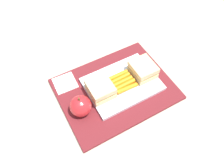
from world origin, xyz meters
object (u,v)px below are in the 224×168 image
Objects in this scene: sandwich_half_left at (143,69)px; paper_napkin at (65,83)px; sandwich_half_right at (100,89)px; carrot_sticks_bundle at (122,82)px; food_tray at (122,84)px; apple at (81,106)px.

sandwich_half_left is 1.14× the size of paper_napkin.
sandwich_half_right reaches higher than carrot_sticks_bundle.
food_tray is 0.19m from paper_napkin.
apple reaches higher than sandwich_half_right.
food_tray is 3.03× the size of apple.
apple reaches higher than food_tray.
apple is (0.08, 0.02, -0.00)m from sandwich_half_right.
carrot_sticks_bundle reaches higher than food_tray.
apple is at bearing 8.57° from carrot_sticks_bundle.
food_tray is at bearing 0.00° from sandwich_half_left.
paper_napkin is at bearing -87.95° from apple.
sandwich_half_right is 0.08m from carrot_sticks_bundle.
apple is at bearing 8.56° from food_tray.
food_tray is 2.92× the size of carrot_sticks_bundle.
paper_napkin is at bearing -31.61° from carrot_sticks_bundle.
food_tray is 0.08m from sandwich_half_left.
carrot_sticks_bundle is at bearing 6.82° from food_tray.
sandwich_half_right is at bearing 0.00° from food_tray.
sandwich_half_left is 1.02× the size of carrot_sticks_bundle.
food_tray is at bearing 180.00° from sandwich_half_right.
sandwich_half_left reaches higher than carrot_sticks_bundle.
sandwich_half_right is at bearing 0.00° from sandwich_half_left.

